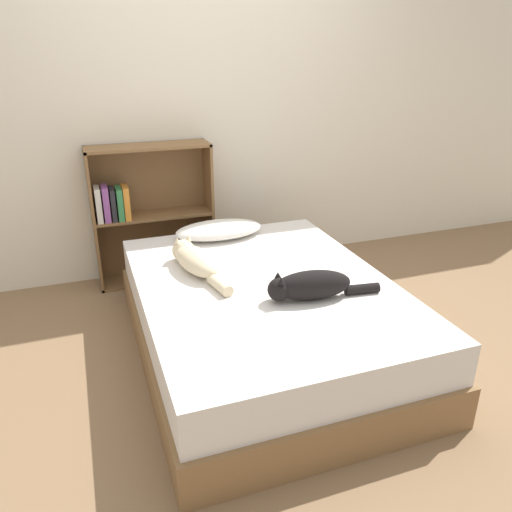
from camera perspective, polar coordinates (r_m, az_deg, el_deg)
ground_plane at (r=2.98m, az=0.93°, el=-10.77°), size 8.00×8.00×0.00m
wall_back at (r=3.83m, az=-6.57°, el=16.74°), size 8.00×0.06×2.50m
bed at (r=2.86m, az=0.95°, el=-7.09°), size 1.39×1.87×0.45m
pillow at (r=3.39m, az=-4.25°, el=3.01°), size 0.59×0.30×0.11m
cat_light at (r=2.90m, az=-7.00°, el=-0.45°), size 0.26×0.63×0.16m
cat_dark at (r=2.56m, az=6.11°, el=-3.41°), size 0.60×0.20×0.15m
bookshelf at (r=3.77m, az=-12.38°, el=4.99°), size 0.86×0.26×1.02m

